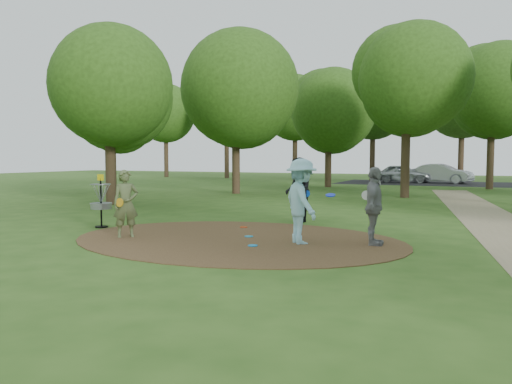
% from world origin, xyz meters
% --- Properties ---
extents(ground, '(100.00, 100.00, 0.00)m').
position_xyz_m(ground, '(0.00, 0.00, 0.00)').
color(ground, '#2D5119').
rests_on(ground, ground).
extents(dirt_clearing, '(8.40, 8.40, 0.02)m').
position_xyz_m(dirt_clearing, '(0.00, 0.00, 0.01)').
color(dirt_clearing, '#47301C').
rests_on(dirt_clearing, ground).
extents(parking_lot, '(14.00, 8.00, 0.01)m').
position_xyz_m(parking_lot, '(2.00, 30.00, 0.00)').
color(parking_lot, black).
rests_on(parking_lot, ground).
extents(player_observer_with_disc, '(0.73, 0.73, 1.71)m').
position_xyz_m(player_observer_with_disc, '(-2.66, -0.87, 0.86)').
color(player_observer_with_disc, '#5A673B').
rests_on(player_observer_with_disc, ground).
extents(player_throwing_with_disc, '(1.52, 1.46, 2.00)m').
position_xyz_m(player_throwing_with_disc, '(1.67, 0.07, 1.00)').
color(player_throwing_with_disc, '#9BD9E7').
rests_on(player_throwing_with_disc, ground).
extents(player_walking_with_disc, '(1.15, 1.23, 2.03)m').
position_xyz_m(player_walking_with_disc, '(0.28, 3.80, 1.01)').
color(player_walking_with_disc, black).
rests_on(player_walking_with_disc, ground).
extents(player_waiting_with_disc, '(0.55, 1.10, 1.81)m').
position_xyz_m(player_waiting_with_disc, '(3.26, 0.54, 0.91)').
color(player_waiting_with_disc, gray).
rests_on(player_waiting_with_disc, ground).
extents(disc_ground_cyan, '(0.22, 0.22, 0.02)m').
position_xyz_m(disc_ground_cyan, '(0.16, 0.40, 0.03)').
color(disc_ground_cyan, '#1890C3').
rests_on(disc_ground_cyan, dirt_clearing).
extents(disc_ground_blue, '(0.22, 0.22, 0.02)m').
position_xyz_m(disc_ground_blue, '(0.79, -0.74, 0.03)').
color(disc_ground_blue, '#0D90EA').
rests_on(disc_ground_blue, dirt_clearing).
extents(disc_ground_red, '(0.22, 0.22, 0.02)m').
position_xyz_m(disc_ground_red, '(-0.69, 1.87, 0.03)').
color(disc_ground_red, red).
rests_on(disc_ground_red, dirt_clearing).
extents(car_left, '(4.35, 1.91, 1.46)m').
position_xyz_m(car_left, '(-0.21, 30.13, 0.73)').
color(car_left, '#AAAEB2').
rests_on(car_left, ground).
extents(car_right, '(4.85, 2.60, 1.52)m').
position_xyz_m(car_right, '(2.67, 30.44, 0.76)').
color(car_right, '#AEB1B6').
rests_on(car_right, ground).
extents(disc_golf_basket, '(0.63, 0.63, 1.54)m').
position_xyz_m(disc_golf_basket, '(-4.50, 0.30, 0.87)').
color(disc_golf_basket, black).
rests_on(disc_golf_basket, ground).
extents(tree_ring, '(36.91, 45.15, 9.06)m').
position_xyz_m(tree_ring, '(1.96, 9.60, 5.26)').
color(tree_ring, '#332316').
rests_on(tree_ring, ground).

